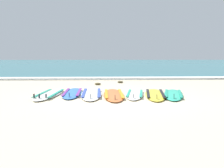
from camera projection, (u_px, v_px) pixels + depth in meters
ground_plane at (120, 97)px, 7.22m from camera, size 80.00×80.00×0.00m
sea at (106, 63)px, 41.99m from camera, size 80.00×60.00×0.10m
wave_foam_strip at (113, 78)px, 12.56m from camera, size 80.00×0.72×0.11m
surfboard_0 at (50, 94)px, 7.50m from camera, size 0.80×2.46×0.18m
surfboard_1 at (72, 93)px, 7.74m from camera, size 0.64×2.35×0.18m
surfboard_2 at (92, 94)px, 7.59m from camera, size 0.67×2.57×0.18m
surfboard_3 at (114, 95)px, 7.41m from camera, size 0.64×2.50×0.18m
surfboard_4 at (135, 94)px, 7.48m from camera, size 0.88×2.17×0.18m
surfboard_5 at (155, 94)px, 7.45m from camera, size 0.98×2.47×0.18m
surfboard_6 at (173, 94)px, 7.45m from camera, size 1.14×2.34×0.18m
seaweed_clump_near_shoreline at (120, 82)px, 10.92m from camera, size 0.26×0.21×0.09m
seaweed_clump_mid_sand at (98, 84)px, 10.17m from camera, size 0.26×0.21×0.09m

